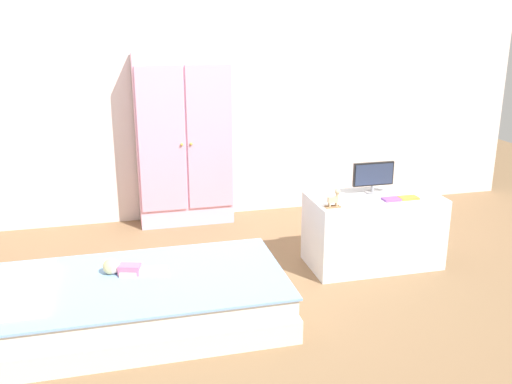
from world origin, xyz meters
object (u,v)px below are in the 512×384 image
(tv_stand, at_px, (373,231))
(doll, at_px, (123,268))
(wardrobe, at_px, (184,140))
(bed, at_px, (143,301))
(rocking_horse_toy, at_px, (334,199))
(book_purple, at_px, (391,199))
(tv_monitor, at_px, (373,175))
(book_orange, at_px, (408,198))

(tv_stand, bearing_deg, doll, -169.21)
(wardrobe, relative_size, tv_stand, 1.57)
(doll, bearing_deg, bed, -46.34)
(bed, distance_m, doll, 0.24)
(wardrobe, distance_m, rocking_horse_toy, 1.66)
(tv_stand, height_order, book_purple, book_purple)
(tv_stand, distance_m, book_purple, 0.30)
(tv_stand, bearing_deg, rocking_horse_toy, -157.80)
(doll, distance_m, rocking_horse_toy, 1.48)
(bed, distance_m, book_purple, 1.88)
(bed, xyz_separation_m, rocking_horse_toy, (1.34, 0.30, 0.46))
(tv_stand, relative_size, tv_monitor, 3.05)
(wardrobe, distance_m, tv_monitor, 1.72)
(doll, bearing_deg, tv_monitor, 13.17)
(wardrobe, height_order, book_purple, wardrobe)
(wardrobe, bearing_deg, tv_monitor, -43.14)
(bed, relative_size, rocking_horse_toy, 13.32)
(tv_monitor, bearing_deg, book_orange, -45.24)
(bed, bearing_deg, tv_monitor, 17.25)
(tv_monitor, xyz_separation_m, book_purple, (0.06, -0.19, -0.13))
(tv_monitor, distance_m, book_orange, 0.30)
(book_purple, bearing_deg, wardrobe, 133.79)
(bed, distance_m, rocking_horse_toy, 1.45)
(tv_stand, xyz_separation_m, book_purple, (0.07, -0.11, 0.27))
(doll, relative_size, book_purple, 3.17)
(wardrobe, xyz_separation_m, tv_monitor, (1.25, -1.17, -0.09))
(tv_stand, bearing_deg, tv_monitor, 79.85)
(bed, height_order, doll, doll)
(doll, relative_size, tv_monitor, 1.22)
(rocking_horse_toy, distance_m, book_purple, 0.47)
(tv_monitor, distance_m, book_purple, 0.24)
(tv_stand, bearing_deg, book_orange, -28.03)
(wardrobe, xyz_separation_m, tv_stand, (1.24, -1.26, -0.49))
(tv_monitor, relative_size, rocking_horse_toy, 2.43)
(tv_monitor, distance_m, rocking_horse_toy, 0.48)
(book_orange, bearing_deg, tv_monitor, 134.76)
(book_purple, bearing_deg, book_orange, -0.00)
(bed, distance_m, wardrobe, 1.89)
(rocking_horse_toy, distance_m, book_orange, 0.60)
(doll, distance_m, tv_monitor, 1.93)
(bed, relative_size, tv_monitor, 5.49)
(tv_stand, relative_size, rocking_horse_toy, 7.40)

